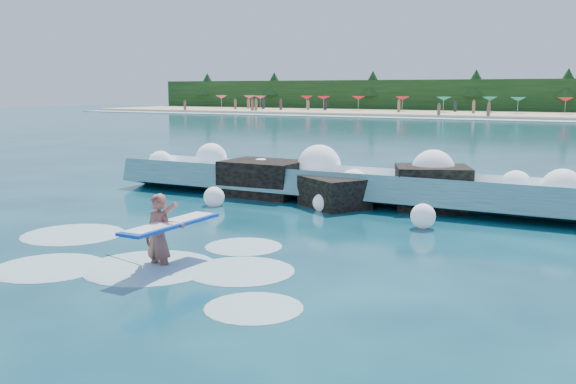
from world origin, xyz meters
name	(u,v)px	position (x,y,z in m)	size (l,w,h in m)	color
ground	(185,253)	(0.00, 0.00, 0.00)	(200.00, 200.00, 0.00)	#072B3B
beach	(562,116)	(0.00, 78.00, 0.20)	(140.00, 20.00, 0.40)	tan
wet_band	(551,121)	(0.00, 67.00, 0.04)	(140.00, 5.00, 0.08)	silver
treeline	(570,97)	(0.00, 88.00, 2.50)	(140.00, 4.00, 5.00)	black
breaking_wave	(340,185)	(0.24, 7.90, 0.49)	(16.16, 2.60, 1.39)	teal
rock_cluster	(334,187)	(0.19, 7.49, 0.48)	(8.33, 3.58, 1.51)	black
surfer_with_board	(161,235)	(0.30, -1.15, 0.67)	(0.94, 2.96, 1.82)	brown
wave_spray	(347,173)	(0.52, 7.81, 0.92)	(14.87, 4.30, 1.83)	white
surf_foam	(139,259)	(-0.54, -0.90, 0.00)	(8.92, 5.43, 0.14)	silver
beach_umbrellas	(564,99)	(0.02, 79.57, 2.25)	(110.31, 6.16, 0.50)	#E4435E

